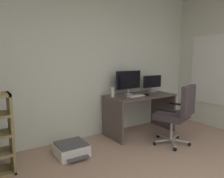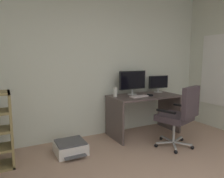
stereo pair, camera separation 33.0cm
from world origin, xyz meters
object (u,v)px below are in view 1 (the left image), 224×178
at_px(keyboard, 136,96).
at_px(monitor_secondary, 152,82).
at_px(printer, 71,149).
at_px(office_chair, 178,112).
at_px(computer_mouse, 146,94).
at_px(desktop_speaker, 113,92).
at_px(desk, 140,105).
at_px(monitor_main, 129,81).

bearing_deg(keyboard, monitor_secondary, 17.09).
bearing_deg(printer, monitor_secondary, 9.88).
distance_m(monitor_secondary, office_chair, 1.08).
bearing_deg(monitor_secondary, printer, -170.12).
bearing_deg(computer_mouse, desktop_speaker, 157.44).
bearing_deg(desk, monitor_main, 136.47).
height_order(monitor_main, keyboard, monitor_main).
xyz_separation_m(desk, desktop_speaker, (-0.56, 0.10, 0.30)).
xyz_separation_m(monitor_main, keyboard, (-0.02, -0.25, -0.25)).
bearing_deg(computer_mouse, printer, -179.20).
bearing_deg(printer, office_chair, -20.60).
distance_m(monitor_secondary, keyboard, 0.72).
xyz_separation_m(desktop_speaker, printer, (-0.94, -0.29, -0.75)).
relative_size(computer_mouse, desktop_speaker, 0.59).
relative_size(keyboard, printer, 0.66).
bearing_deg(desk, printer, -172.77).
bearing_deg(monitor_secondary, computer_mouse, -146.38).
height_order(monitor_secondary, keyboard, monitor_secondary).
xyz_separation_m(monitor_secondary, desktop_speaker, (-1.03, -0.05, -0.11)).
distance_m(monitor_main, office_chair, 1.09).
bearing_deg(desk, keyboard, -150.57).
relative_size(desk, desktop_speaker, 7.69).
distance_m(desk, desktop_speaker, 0.64).
xyz_separation_m(desk, monitor_main, (-0.16, 0.15, 0.48)).
relative_size(monitor_secondary, keyboard, 1.34).
bearing_deg(office_chair, desktop_speaker, 127.31).
distance_m(keyboard, desktop_speaker, 0.44).
height_order(desktop_speaker, printer, desktop_speaker).
xyz_separation_m(monitor_main, printer, (-1.33, -0.34, -0.93)).
height_order(monitor_main, computer_mouse, monitor_main).
height_order(desk, desktop_speaker, desktop_speaker).
relative_size(monitor_main, keyboard, 1.68).
distance_m(desk, keyboard, 0.31).
bearing_deg(computer_mouse, keyboard, 171.92).
xyz_separation_m(monitor_secondary, keyboard, (-0.65, -0.25, -0.18)).
bearing_deg(printer, desktop_speaker, 17.45).
xyz_separation_m(computer_mouse, desktop_speaker, (-0.60, 0.23, 0.07)).
distance_m(monitor_main, monitor_secondary, 0.63).
relative_size(monitor_secondary, desktop_speaker, 2.68).
bearing_deg(office_chair, desk, 99.24).
relative_size(desk, monitor_secondary, 2.87).
bearing_deg(keyboard, desk, 25.11).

